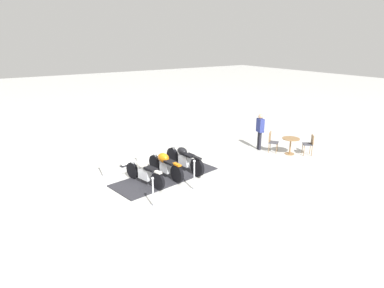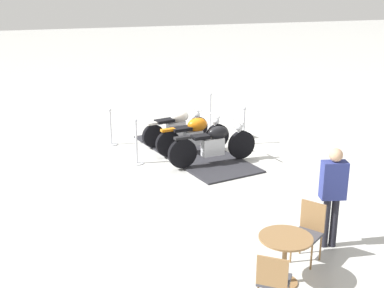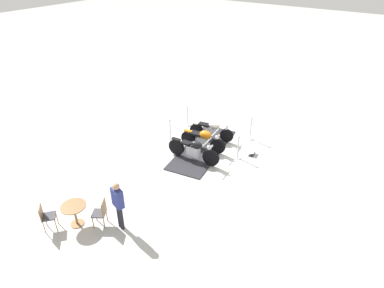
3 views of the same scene
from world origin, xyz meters
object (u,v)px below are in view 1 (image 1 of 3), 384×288
object	(u,v)px
motorcycle_black	(184,158)
info_placard	(125,165)
cafe_chair_near_table	(272,141)
motorcycle_copper	(165,164)
cafe_table	(291,142)
motorcycle_cream	(144,171)
stanchion_right_mid	(141,158)
stanchion_left_rear	(153,198)
cafe_chair_across_table	(309,143)
stanchion_left_mid	(194,181)
stanchion_right_rear	(103,169)
bystander_person	(260,129)

from	to	relation	value
motorcycle_black	info_placard	distance (m)	2.52
motorcycle_black	cafe_chair_near_table	xyz separation A→B (m)	(4.60, -0.32, 0.02)
motorcycle_copper	cafe_chair_near_table	distance (m)	5.55
motorcycle_black	cafe_table	distance (m)	5.16
motorcycle_black	motorcycle_copper	xyz separation A→B (m)	(-0.94, -0.15, 0.00)
motorcycle_copper	motorcycle_cream	world-z (taller)	motorcycle_copper
stanchion_right_mid	cafe_chair_near_table	bearing A→B (deg)	-16.21
motorcycle_cream	stanchion_left_rear	xyz separation A→B (m)	(-0.52, -1.71, -0.19)
info_placard	cafe_table	distance (m)	7.36
motorcycle_black	cafe_chair_across_table	bearing A→B (deg)	-109.94
motorcycle_black	cafe_chair_near_table	world-z (taller)	motorcycle_black
cafe_table	cafe_chair_near_table	world-z (taller)	cafe_chair_near_table
motorcycle_black	motorcycle_cream	world-z (taller)	motorcycle_black
motorcycle_copper	stanchion_right_mid	world-z (taller)	stanchion_right_mid
stanchion_left_mid	stanchion_right_rear	bearing A→B (deg)	128.18
motorcycle_black	stanchion_left_mid	xyz separation A→B (m)	(-0.68, -1.74, -0.16)
motorcycle_copper	info_placard	xyz separation A→B (m)	(-0.82, 1.89, -0.46)
motorcycle_black	stanchion_right_rear	xyz separation A→B (m)	(-2.91, 1.09, -0.18)
motorcycle_copper	cafe_table	distance (m)	6.05
stanchion_left_mid	info_placard	size ratio (longest dim) A/B	2.62
motorcycle_copper	motorcycle_cream	xyz separation A→B (m)	(-0.94, -0.15, -0.02)
stanchion_left_mid	cafe_chair_across_table	distance (m)	6.37
motorcycle_black	motorcycle_cream	distance (m)	1.91
stanchion_left_rear	cafe_chair_near_table	size ratio (longest dim) A/B	1.07
stanchion_left_rear	cafe_table	world-z (taller)	stanchion_left_rear
cafe_table	cafe_chair_across_table	distance (m)	0.82
stanchion_right_rear	cafe_chair_near_table	distance (m)	7.64
cafe_chair_near_table	bystander_person	xyz separation A→B (m)	(-0.25, 0.56, 0.49)
motorcycle_cream	stanchion_right_rear	xyz separation A→B (m)	(-1.03, 1.39, -0.16)
motorcycle_black	stanchion_right_mid	xyz separation A→B (m)	(-1.19, 1.37, -0.18)
stanchion_left_rear	cafe_chair_across_table	bearing A→B (deg)	3.35
motorcycle_cream	stanchion_right_rear	bearing A→B (deg)	23.25
stanchion_right_rear	bystander_person	bearing A→B (deg)	-6.64
stanchion_right_mid	stanchion_left_rear	size ratio (longest dim) A/B	1.04
motorcycle_copper	stanchion_left_mid	xyz separation A→B (m)	(0.25, -1.59, -0.16)
stanchion_right_mid	cafe_table	xyz separation A→B (m)	(6.24, -2.38, 0.22)
stanchion_right_mid	stanchion_left_mid	world-z (taller)	stanchion_left_mid
cafe_table	cafe_chair_across_table	bearing A→B (deg)	-40.58
cafe_table	cafe_chair_near_table	bearing A→B (deg)	123.04
stanchion_right_rear	motorcycle_cream	bearing A→B (deg)	-53.60
stanchion_left_rear	stanchion_left_mid	size ratio (longest dim) A/B	0.90
motorcycle_copper	stanchion_right_mid	size ratio (longest dim) A/B	1.96
motorcycle_cream	stanchion_right_mid	size ratio (longest dim) A/B	1.91
stanchion_left_rear	bystander_person	size ratio (longest dim) A/B	0.59
stanchion_left_mid	motorcycle_black	bearing A→B (deg)	68.52
motorcycle_black	motorcycle_cream	bearing A→B (deg)	94.41
motorcycle_black	stanchion_left_rear	distance (m)	3.14
stanchion_right_rear	stanchion_left_mid	distance (m)	3.59
stanchion_left_mid	info_placard	bearing A→B (deg)	107.14
stanchion_right_rear	info_placard	world-z (taller)	stanchion_right_rear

